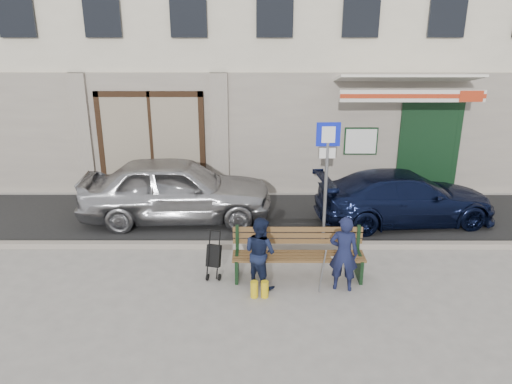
{
  "coord_description": "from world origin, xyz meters",
  "views": [
    {
      "loc": [
        -0.43,
        -7.9,
        4.61
      ],
      "look_at": [
        -0.45,
        1.6,
        1.2
      ],
      "focal_mm": 35.0,
      "sensor_mm": 36.0,
      "label": 1
    }
  ],
  "objects_px": {
    "bench": "(296,255)",
    "man": "(344,254)",
    "parking_sign": "(327,164)",
    "car_silver": "(177,189)",
    "stroller": "(214,257)",
    "woman": "(260,252)",
    "car_navy": "(405,197)"
  },
  "relations": [
    {
      "from": "bench",
      "to": "parking_sign",
      "type": "bearing_deg",
      "value": 65.19
    },
    {
      "from": "man",
      "to": "stroller",
      "type": "height_order",
      "value": "man"
    },
    {
      "from": "car_silver",
      "to": "man",
      "type": "bearing_deg",
      "value": -135.8
    },
    {
      "from": "man",
      "to": "woman",
      "type": "relative_size",
      "value": 1.06
    },
    {
      "from": "bench",
      "to": "man",
      "type": "xyz_separation_m",
      "value": [
        0.8,
        -0.39,
        0.23
      ]
    },
    {
      "from": "parking_sign",
      "to": "woman",
      "type": "relative_size",
      "value": 1.99
    },
    {
      "from": "bench",
      "to": "woman",
      "type": "xyz_separation_m",
      "value": [
        -0.65,
        -0.25,
        0.19
      ]
    },
    {
      "from": "car_navy",
      "to": "man",
      "type": "height_order",
      "value": "man"
    },
    {
      "from": "car_navy",
      "to": "parking_sign",
      "type": "height_order",
      "value": "parking_sign"
    },
    {
      "from": "bench",
      "to": "stroller",
      "type": "height_order",
      "value": "bench"
    },
    {
      "from": "parking_sign",
      "to": "man",
      "type": "relative_size",
      "value": 1.88
    },
    {
      "from": "parking_sign",
      "to": "car_navy",
      "type": "bearing_deg",
      "value": 27.27
    },
    {
      "from": "stroller",
      "to": "bench",
      "type": "bearing_deg",
      "value": 12.85
    },
    {
      "from": "bench",
      "to": "man",
      "type": "distance_m",
      "value": 0.92
    },
    {
      "from": "stroller",
      "to": "man",
      "type": "bearing_deg",
      "value": 4.29
    },
    {
      "from": "car_silver",
      "to": "bench",
      "type": "relative_size",
      "value": 1.84
    },
    {
      "from": "car_silver",
      "to": "stroller",
      "type": "distance_m",
      "value": 2.95
    },
    {
      "from": "car_navy",
      "to": "parking_sign",
      "type": "distance_m",
      "value": 2.58
    },
    {
      "from": "man",
      "to": "stroller",
      "type": "relative_size",
      "value": 1.57
    },
    {
      "from": "car_silver",
      "to": "parking_sign",
      "type": "bearing_deg",
      "value": -113.61
    },
    {
      "from": "bench",
      "to": "woman",
      "type": "height_order",
      "value": "woman"
    },
    {
      "from": "car_silver",
      "to": "parking_sign",
      "type": "height_order",
      "value": "parking_sign"
    },
    {
      "from": "woman",
      "to": "stroller",
      "type": "xyz_separation_m",
      "value": [
        -0.85,
        0.32,
        -0.26
      ]
    },
    {
      "from": "parking_sign",
      "to": "bench",
      "type": "xyz_separation_m",
      "value": [
        -0.71,
        -1.53,
        -1.27
      ]
    },
    {
      "from": "woman",
      "to": "stroller",
      "type": "relative_size",
      "value": 1.48
    },
    {
      "from": "car_navy",
      "to": "woman",
      "type": "xyz_separation_m",
      "value": [
        -3.38,
        -2.93,
        0.05
      ]
    },
    {
      "from": "car_silver",
      "to": "stroller",
      "type": "height_order",
      "value": "car_silver"
    },
    {
      "from": "bench",
      "to": "stroller",
      "type": "xyz_separation_m",
      "value": [
        -1.5,
        0.07,
        -0.07
      ]
    },
    {
      "from": "car_navy",
      "to": "parking_sign",
      "type": "bearing_deg",
      "value": 112.81
    },
    {
      "from": "car_silver",
      "to": "woman",
      "type": "relative_size",
      "value": 3.39
    },
    {
      "from": "parking_sign",
      "to": "bench",
      "type": "bearing_deg",
      "value": -117.14
    },
    {
      "from": "car_navy",
      "to": "parking_sign",
      "type": "xyz_separation_m",
      "value": [
        -2.02,
        -1.15,
        1.13
      ]
    }
  ]
}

